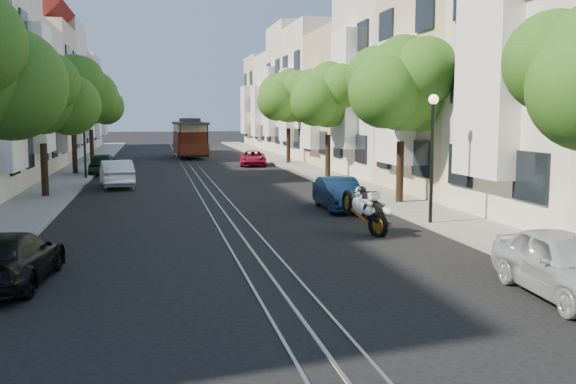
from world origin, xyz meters
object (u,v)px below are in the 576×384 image
parked_car_w_near (9,259)px  parked_car_w_far (103,164)px  tree_w_c (73,90)px  parked_car_e_mid (339,194)px  lamp_west (84,129)px  tree_e_c (329,98)px  tree_w_d (91,102)px  parked_car_e_near (566,264)px  parked_car_e_far (253,158)px  tree_e_d (289,98)px  sportbike_rider (365,207)px  tree_e_b (403,87)px  lamp_east (433,139)px  cable_car (190,136)px  tree_w_b (43,97)px  parked_car_w_mid (116,174)px

parked_car_w_near → parked_car_w_far: (0.00, 26.22, 0.08)m
tree_w_c → parked_car_e_mid: bearing=-55.6°
lamp_west → parked_car_w_near: size_ratio=1.04×
tree_e_c → parked_car_w_near: bearing=-121.5°
tree_w_d → parked_car_e_near: bearing=-72.6°
tree_e_c → parked_car_e_far: 11.18m
tree_w_c → parked_car_w_far: bearing=8.8°
tree_e_d → parked_car_e_near: size_ratio=1.73×
tree_e_d → parked_car_e_mid: (-2.86, -22.85, -4.25)m
sportbike_rider → parked_car_w_far: (-9.38, 21.98, -0.14)m
tree_e_b → tree_w_d: bearing=118.1°
lamp_west → sportbike_rider: (10.08, -18.77, -2.04)m
parked_car_e_mid → parked_car_w_far: parked_car_w_far is taller
tree_e_b → lamp_east: tree_e_b is taller
lamp_east → sportbike_rider: lamp_east is taller
parked_car_e_mid → cable_car: bearing=98.2°
parked_car_e_near → tree_w_b: bearing=128.8°
tree_w_d → parked_car_w_mid: size_ratio=1.56×
tree_e_c → cable_car: tree_e_c is taller
cable_car → parked_car_w_near: size_ratio=2.01×
sportbike_rider → parked_car_e_far: 26.77m
cable_car → parked_car_e_mid: (3.90, -31.90, -1.19)m
cable_car → parked_car_e_far: size_ratio=2.06×
tree_e_b → lamp_east: 5.41m
tree_e_b → parked_car_e_near: tree_e_b is taller
cable_car → parked_car_e_mid: size_ratio=2.14×
tree_w_c → parked_car_e_far: 13.37m
lamp_east → parked_car_w_far: bearing=119.3°
tree_w_d → parked_car_e_far: bearing=-27.4°
parked_car_w_mid → parked_car_e_far: bearing=-133.7°
tree_w_c → parked_car_e_near: (12.59, -29.23, -4.40)m
lamp_west → parked_car_w_mid: 4.99m
parked_car_e_far → parked_car_w_near: size_ratio=0.98×
tree_e_c → parked_car_w_mid: tree_e_c is taller
lamp_east → tree_e_c: bearing=86.6°
tree_w_b → lamp_east: 16.81m
tree_w_c → parked_car_w_far: size_ratio=1.83×
sportbike_rider → parked_car_e_near: bearing=-100.9°
tree_e_c → lamp_west: 13.82m
parked_car_e_near → tree_w_d: bearing=111.6°
tree_w_d → parked_car_e_mid: tree_w_d is taller
lamp_east → parked_car_e_near: (-0.85, -8.25, -2.17)m
tree_e_c → lamp_east: tree_e_c is taller
tree_e_c → lamp_east: 16.10m
cable_car → parked_car_w_near: 41.50m
tree_w_b → parked_car_w_near: 15.54m
parked_car_e_mid → parked_car_w_near: size_ratio=0.94×
cable_car → parked_car_e_mid: 32.16m
tree_w_b → sportbike_rider: tree_w_b is taller
tree_e_c → lamp_west: (-13.56, 2.02, -1.75)m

